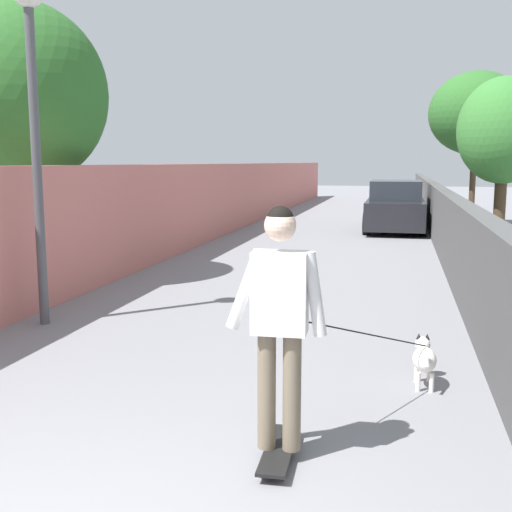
% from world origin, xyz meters
% --- Properties ---
extents(ground_plane, '(80.00, 80.00, 0.00)m').
position_xyz_m(ground_plane, '(14.00, 0.00, 0.00)').
color(ground_plane, gray).
extents(wall_left, '(48.00, 0.30, 2.05)m').
position_xyz_m(wall_left, '(12.00, 3.04, 1.03)').
color(wall_left, '#CC726B').
rests_on(wall_left, ground).
extents(fence_right, '(48.00, 0.30, 1.44)m').
position_xyz_m(fence_right, '(12.00, -3.04, 0.72)').
color(fence_right, '#4C4C4C').
rests_on(fence_right, ground).
extents(tree_right_near, '(2.06, 2.06, 4.00)m').
position_xyz_m(tree_right_near, '(13.00, -4.25, 2.78)').
color(tree_right_near, '#473523').
rests_on(tree_right_near, ground).
extents(tree_left_mid, '(2.94, 2.94, 4.78)m').
position_xyz_m(tree_left_mid, '(7.50, 4.30, 3.22)').
color(tree_left_mid, '#473523').
rests_on(tree_left_mid, ground).
extents(tree_right_distant, '(2.94, 2.94, 4.93)m').
position_xyz_m(tree_right_distant, '(19.00, -4.27, 3.62)').
color(tree_right_distant, '#473523').
rests_on(tree_right_distant, ground).
extents(lamp_post, '(0.36, 0.36, 4.32)m').
position_xyz_m(lamp_post, '(5.03, 2.49, 2.96)').
color(lamp_post, '#4C4C51').
rests_on(lamp_post, ground).
extents(skateboard, '(0.81, 0.23, 0.08)m').
position_xyz_m(skateboard, '(2.01, -1.23, 0.07)').
color(skateboard, black).
rests_on(skateboard, ground).
extents(person_skateboarder, '(0.23, 0.71, 1.73)m').
position_xyz_m(person_skateboarder, '(2.01, -1.23, 1.10)').
color(person_skateboarder, '#726651').
rests_on(person_skateboarder, skateboard).
extents(dog, '(2.07, 1.19, 1.06)m').
position_xyz_m(dog, '(3.76, -2.28, 0.28)').
color(dog, white).
rests_on(dog, ground).
extents(car_near, '(4.17, 1.80, 1.54)m').
position_xyz_m(car_near, '(17.51, -1.89, 0.72)').
color(car_near, black).
rests_on(car_near, ground).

